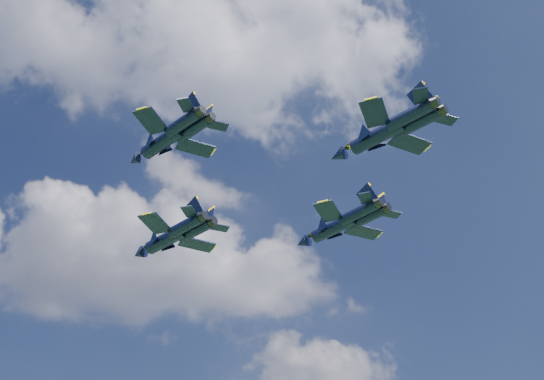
% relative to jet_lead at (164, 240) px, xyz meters
% --- Properties ---
extents(jet_lead, '(14.78, 15.22, 4.08)m').
position_rel_jet_lead_xyz_m(jet_lead, '(0.00, 0.00, 0.00)').
color(jet_lead, black).
extents(jet_left, '(12.42, 13.02, 3.46)m').
position_rel_jet_lead_xyz_m(jet_left, '(0.85, -22.26, 0.05)').
color(jet_left, black).
extents(jet_right, '(14.74, 16.01, 4.19)m').
position_rel_jet_lead_xyz_m(jet_right, '(24.18, -0.13, 3.02)').
color(jet_right, black).
extents(jet_slot, '(14.59, 14.84, 4.00)m').
position_rel_jet_lead_xyz_m(jet_slot, '(26.26, -21.40, 3.11)').
color(jet_slot, black).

